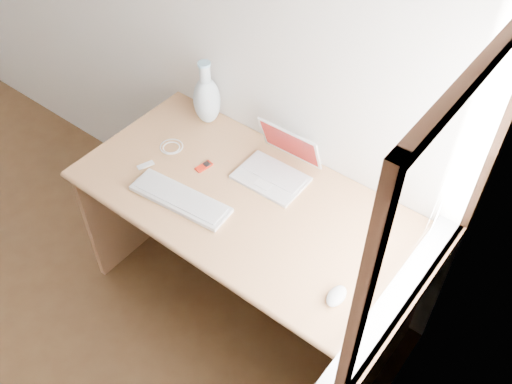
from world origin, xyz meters
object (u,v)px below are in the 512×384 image
Objects in this scene: desk at (259,221)px; laptop at (277,166)px; external_keyboard at (180,199)px; vase at (207,99)px.

laptop is (0.02, 0.11, 0.27)m from desk.
external_keyboard reaches higher than desk.
vase is (-0.46, 0.20, 0.36)m from desk.
desk is 4.50× the size of vase.
desk is at bearing -99.16° from laptop.
vase is at bearing 168.01° from laptop.
vase is (-0.25, 0.46, 0.12)m from external_keyboard.
laptop is 0.49m from vase.
desk is 0.29m from laptop.
laptop reaches higher than external_keyboard.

